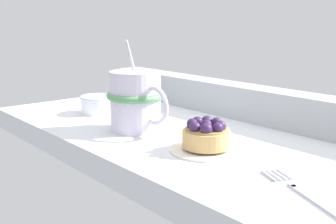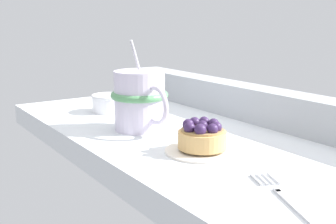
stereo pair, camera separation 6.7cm
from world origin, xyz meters
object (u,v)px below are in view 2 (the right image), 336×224
at_px(coffee_mug, 140,100).
at_px(raspberry_tart, 202,136).
at_px(dessert_plate, 202,150).
at_px(dessert_fork, 290,201).
at_px(sugar_bowl, 109,102).

bearing_deg(coffee_mug, raspberry_tart, 2.91).
bearing_deg(raspberry_tart, dessert_plate, 21.54).
xyz_separation_m(raspberry_tart, coffee_mug, (-0.16, -0.01, 0.03)).
height_order(coffee_mug, dessert_fork, coffee_mug).
height_order(dessert_plate, sugar_bowl, sugar_bowl).
bearing_deg(coffee_mug, dessert_plate, 2.93).
relative_size(raspberry_tart, sugar_bowl, 0.98).
bearing_deg(coffee_mug, sugar_bowl, 173.45).
xyz_separation_m(coffee_mug, sugar_bowl, (-0.16, 0.02, -0.03)).
height_order(raspberry_tart, coffee_mug, coffee_mug).
height_order(dessert_plate, dessert_fork, same).
relative_size(dessert_plate, coffee_mug, 0.70).
bearing_deg(raspberry_tart, sugar_bowl, 178.19).
xyz_separation_m(dessert_plate, dessert_fork, (0.19, -0.03, -0.00)).
bearing_deg(dessert_plate, raspberry_tart, -158.46).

